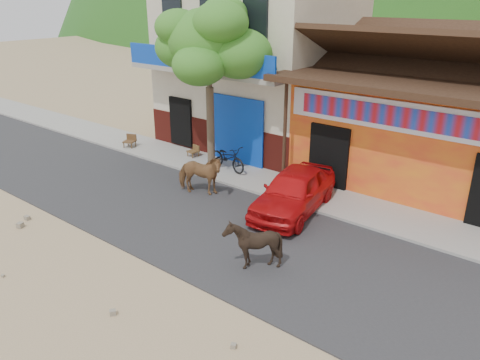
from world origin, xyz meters
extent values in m
plane|color=#9E825B|center=(0.00, 0.00, 0.00)|extent=(120.00, 120.00, 0.00)
cube|color=#28282B|center=(0.00, 2.50, 0.02)|extent=(60.00, 5.00, 0.04)
cube|color=gray|center=(0.00, 6.00, 0.06)|extent=(60.00, 2.00, 0.12)
cube|color=orange|center=(2.00, 10.00, 1.80)|extent=(8.00, 6.00, 3.60)
cube|color=beige|center=(-5.50, 10.00, 3.50)|extent=(7.00, 6.00, 7.00)
imported|color=olive|center=(-3.39, 3.88, 0.72)|extent=(1.77, 1.28, 1.36)
imported|color=black|center=(0.63, 1.43, 0.66)|extent=(1.16, 1.04, 1.24)
imported|color=red|center=(-0.29, 4.68, 0.70)|extent=(2.14, 4.06, 1.32)
imported|color=black|center=(-4.00, 6.03, 0.58)|extent=(1.84, 0.89, 0.93)
camera|label=1|loc=(6.43, -6.34, 6.20)|focal=35.00mm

